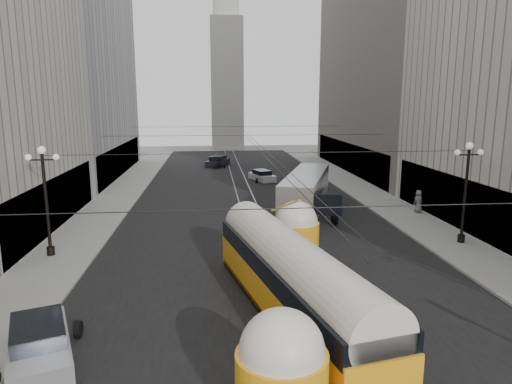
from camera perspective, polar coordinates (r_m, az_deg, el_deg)
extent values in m
cube|color=black|center=(42.06, -1.19, -1.02)|extent=(20.00, 85.00, 0.02)
cube|color=gray|center=(46.21, -16.54, -0.28)|extent=(4.00, 72.00, 0.15)
cube|color=gray|center=(47.82, 12.97, 0.29)|extent=(4.00, 72.00, 0.15)
cube|color=gray|center=(42.01, -2.21, -1.04)|extent=(0.12, 85.00, 0.04)
cube|color=gray|center=(42.13, -0.17, -1.00)|extent=(0.12, 85.00, 0.04)
cube|color=black|center=(34.96, -23.66, -1.19)|extent=(0.10, 18.00, 3.60)
cube|color=#999999|center=(59.14, -23.00, 15.32)|extent=(12.00, 28.00, 28.00)
cube|color=black|center=(57.94, -16.45, 3.93)|extent=(0.10, 25.20, 3.60)
cube|color=black|center=(35.68, 23.34, -0.93)|extent=(0.10, 18.00, 3.60)
cube|color=#514C47|center=(61.42, 17.39, 17.39)|extent=(12.00, 32.00, 32.00)
cube|color=black|center=(59.44, 11.28, 4.36)|extent=(0.10, 28.80, 3.60)
cube|color=#B2AFA8|center=(88.57, -3.66, 13.26)|extent=(6.00, 6.00, 24.00)
cylinder|color=#B2AFA8|center=(90.14, -3.78, 22.19)|extent=(4.80, 4.80, 4.00)
cylinder|color=black|center=(28.71, -24.71, -1.48)|extent=(0.18, 0.18, 6.00)
cylinder|color=black|center=(29.40, -24.27, -6.72)|extent=(0.44, 0.44, 0.50)
cylinder|color=black|center=(28.30, -25.14, 3.66)|extent=(1.60, 0.08, 0.08)
sphere|color=white|center=(28.24, -25.24, 4.76)|extent=(0.44, 0.44, 0.44)
sphere|color=white|center=(28.54, -26.59, 3.89)|extent=(0.36, 0.36, 0.36)
sphere|color=white|center=(28.04, -23.72, 4.02)|extent=(0.36, 0.36, 0.36)
cylinder|color=black|center=(31.35, 24.67, -0.48)|extent=(0.18, 0.18, 6.00)
cylinder|color=black|center=(31.97, 24.26, -5.30)|extent=(0.44, 0.44, 0.50)
cylinder|color=black|center=(30.97, 25.06, 4.24)|extent=(1.60, 0.08, 0.08)
sphere|color=white|center=(30.91, 25.15, 5.25)|extent=(0.44, 0.44, 0.44)
sphere|color=white|center=(30.58, 23.87, 4.54)|extent=(0.36, 0.36, 0.36)
sphere|color=white|center=(31.34, 26.27, 4.49)|extent=(0.36, 0.36, 0.36)
cylinder|color=black|center=(13.20, 8.31, -1.95)|extent=(25.00, 0.03, 0.03)
cylinder|color=black|center=(26.82, 1.16, 4.90)|extent=(25.00, 0.03, 0.03)
cylinder|color=black|center=(40.70, -1.17, 7.10)|extent=(25.00, 0.03, 0.03)
cylinder|color=black|center=(54.64, -2.32, 8.18)|extent=(25.00, 0.03, 0.03)
cylinder|color=black|center=(44.69, -1.57, 7.23)|extent=(0.03, 72.00, 0.03)
cylinder|color=black|center=(44.72, -1.05, 7.23)|extent=(0.03, 72.00, 0.03)
cube|color=#FFA516|center=(19.79, 4.43, -12.43)|extent=(5.45, 14.08, 1.68)
cube|color=black|center=(20.12, 4.39, -14.50)|extent=(5.36, 13.68, 0.30)
cube|color=black|center=(19.38, 4.48, -9.49)|extent=(5.43, 13.88, 0.84)
cylinder|color=silver|center=(19.28, 4.49, -8.66)|extent=(5.12, 13.82, 2.28)
sphere|color=silver|center=(13.13, 3.25, -19.28)|extent=(2.37, 2.37, 2.37)
cylinder|color=#FFA516|center=(26.15, 5.04, -6.21)|extent=(2.57, 2.57, 2.28)
sphere|color=silver|center=(25.82, 5.08, -3.70)|extent=(2.37, 2.37, 2.37)
cube|color=#A6A9AB|center=(37.68, 6.25, -0.03)|extent=(6.60, 12.71, 3.14)
cube|color=black|center=(37.58, 6.27, 0.75)|extent=(6.47, 12.31, 1.15)
cube|color=black|center=(31.68, 8.56, -1.59)|extent=(2.31, 0.89, 1.46)
cylinder|color=black|center=(33.66, 5.49, -3.31)|extent=(0.30, 1.05, 1.05)
cylinder|color=black|center=(34.25, 9.79, -3.17)|extent=(0.30, 1.05, 1.05)
cylinder|color=black|center=(41.72, 3.29, -0.41)|extent=(0.30, 1.05, 1.05)
cylinder|color=black|center=(42.20, 6.80, -0.33)|extent=(0.30, 1.05, 1.05)
cube|color=#A1A0A5|center=(18.48, -25.44, -17.25)|extent=(3.46, 5.07, 0.83)
cube|color=black|center=(18.22, -25.60, -15.61)|extent=(2.50, 3.01, 0.79)
cylinder|color=black|center=(16.99, -24.35, -20.46)|extent=(0.22, 0.67, 0.67)
cylinder|color=black|center=(20.17, -26.25, -15.37)|extent=(0.22, 0.67, 0.67)
cylinder|color=black|center=(19.64, -21.32, -15.70)|extent=(0.22, 0.67, 0.67)
cube|color=silver|center=(52.01, 0.75, 1.85)|extent=(2.92, 4.35, 0.71)
cube|color=black|center=(51.93, 0.75, 2.40)|extent=(2.12, 2.58, 0.67)
cylinder|color=black|center=(50.62, 0.09, 1.42)|extent=(0.22, 0.57, 0.57)
cylinder|color=black|center=(50.79, 1.76, 1.45)|extent=(0.22, 0.57, 0.57)
cylinder|color=black|center=(53.30, -0.21, 1.93)|extent=(0.22, 0.57, 0.57)
cylinder|color=black|center=(53.46, 1.38, 1.95)|extent=(0.22, 0.57, 0.57)
cube|color=black|center=(64.08, -4.77, 3.67)|extent=(3.54, 5.03, 0.82)
cube|color=black|center=(64.01, -4.78, 4.19)|extent=(2.53, 3.01, 0.78)
cylinder|color=black|center=(62.53, -5.54, 3.32)|extent=(0.22, 0.66, 0.66)
cylinder|color=black|center=(62.56, -3.96, 3.35)|extent=(0.22, 0.66, 0.66)
cylinder|color=black|center=(65.67, -5.54, 3.70)|extent=(0.22, 0.66, 0.66)
cylinder|color=black|center=(65.69, -4.04, 3.73)|extent=(0.22, 0.66, 0.66)
imported|color=#B8B4AB|center=(14.82, 9.35, -22.19)|extent=(0.74, 0.90, 1.72)
imported|color=slate|center=(39.01, 19.66, -1.09)|extent=(1.01, 0.80, 1.81)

